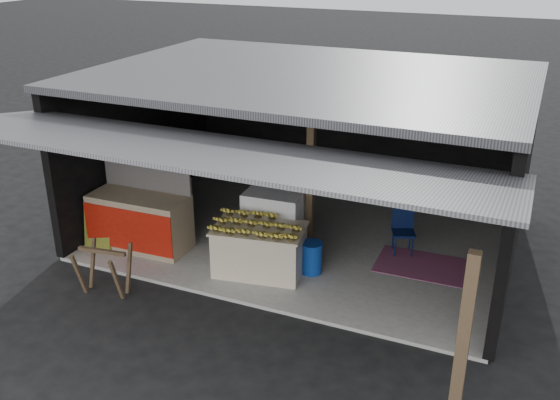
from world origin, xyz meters
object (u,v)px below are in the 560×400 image
at_px(white_crate, 274,222).
at_px(plastic_chair, 403,227).
at_px(water_barrel, 311,258).
at_px(neighbor_stall, 141,219).
at_px(banana_table, 259,250).
at_px(sawhorse, 104,266).

distance_m(white_crate, plastic_chair, 2.20).
bearing_deg(water_barrel, white_crate, 151.79).
height_order(neighbor_stall, plastic_chair, neighbor_stall).
relative_size(neighbor_stall, water_barrel, 3.52).
distance_m(banana_table, sawhorse, 2.42).
xyz_separation_m(white_crate, neighbor_stall, (-2.19, -0.77, -0.02)).
bearing_deg(neighbor_stall, water_barrel, 4.17).
distance_m(white_crate, sawhorse, 2.90).
xyz_separation_m(banana_table, white_crate, (-0.09, 0.78, 0.14)).
bearing_deg(water_barrel, plastic_chair, 48.26).
relative_size(white_crate, neighbor_stall, 0.62).
height_order(banana_table, sawhorse, banana_table).
bearing_deg(neighbor_stall, white_crate, 17.83).
distance_m(neighbor_stall, plastic_chair, 4.52).
bearing_deg(plastic_chair, white_crate, -178.76).
relative_size(sawhorse, plastic_chair, 0.99).
height_order(white_crate, plastic_chair, white_crate).
bearing_deg(banana_table, plastic_chair, 30.51).
xyz_separation_m(neighbor_stall, water_barrel, (3.05, 0.31, -0.28)).
relative_size(neighbor_stall, sawhorse, 2.25).
bearing_deg(water_barrel, sawhorse, -146.41).
distance_m(water_barrel, plastic_chair, 1.77).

